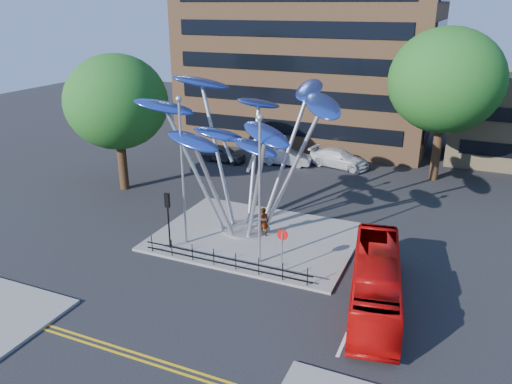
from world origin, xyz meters
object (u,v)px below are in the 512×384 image
at_px(red_bus, 376,282).
at_px(parked_car_left, 223,153).
at_px(tree_left, 117,102).
at_px(parked_car_right, 339,158).
at_px(tree_right, 446,81).
at_px(street_lamp_left, 182,159).
at_px(no_entry_sign_island, 282,243).
at_px(leaf_sculpture, 244,125).
at_px(traffic_light_island, 168,209).
at_px(pedestrian, 263,222).
at_px(parked_car_mid, 286,157).
at_px(street_lamp_right, 260,178).

xyz_separation_m(red_bus, parked_car_left, (-17.36, 18.01, -0.53)).
distance_m(tree_left, parked_car_right, 19.49).
height_order(tree_right, street_lamp_left, tree_right).
distance_m(street_lamp_left, no_entry_sign_island, 7.47).
height_order(leaf_sculpture, street_lamp_left, leaf_sculpture).
bearing_deg(parked_car_left, traffic_light_island, -160.73).
height_order(no_entry_sign_island, pedestrian, no_entry_sign_island).
relative_size(traffic_light_island, no_entry_sign_island, 1.40).
xyz_separation_m(tree_right, street_lamp_left, (-12.50, -18.50, -2.68)).
bearing_deg(tree_right, parked_car_mid, -174.81).
xyz_separation_m(red_bus, parked_car_mid, (-11.65, 19.32, -0.53)).
bearing_deg(parked_car_mid, parked_car_right, -80.77).
bearing_deg(tree_left, red_bus, -21.84).
bearing_deg(leaf_sculpture, traffic_light_island, -125.04).
distance_m(red_bus, parked_car_right, 21.82).
distance_m(tree_left, parked_car_mid, 15.62).
height_order(traffic_light_island, parked_car_left, traffic_light_island).
bearing_deg(parked_car_mid, street_lamp_left, 173.29).
xyz_separation_m(tree_right, parked_car_left, (-18.26, -2.45, -7.30)).
height_order(tree_right, leaf_sculpture, tree_right).
height_order(street_lamp_right, parked_car_right, street_lamp_right).
distance_m(leaf_sculpture, red_bus, 11.91).
height_order(tree_left, leaf_sculpture, tree_left).
bearing_deg(parked_car_mid, tree_left, 132.10).
height_order(leaf_sculpture, parked_car_mid, leaf_sculpture).
height_order(tree_right, red_bus, tree_right).
bearing_deg(no_entry_sign_island, tree_left, 154.93).
bearing_deg(pedestrian, red_bus, 129.80).
bearing_deg(pedestrian, traffic_light_island, 20.98).
bearing_deg(traffic_light_island, tree_left, 140.19).
relative_size(leaf_sculpture, red_bus, 1.39).
xyz_separation_m(pedestrian, parked_car_mid, (-3.92, 14.67, -0.34)).
bearing_deg(street_lamp_right, no_entry_sign_island, -17.87).
xyz_separation_m(street_lamp_left, no_entry_sign_island, (6.50, -0.98, -3.54)).
height_order(street_lamp_left, parked_car_right, street_lamp_left).
height_order(parked_car_mid, parked_car_right, parked_car_right).
xyz_separation_m(tree_left, red_bus, (21.11, -8.46, -5.52)).
distance_m(tree_right, no_entry_sign_island, 21.31).
distance_m(traffic_light_island, no_entry_sign_island, 7.05).
height_order(leaf_sculpture, pedestrian, leaf_sculpture).
height_order(street_lamp_right, traffic_light_island, street_lamp_right).
bearing_deg(tree_left, parked_car_mid, 48.94).
relative_size(red_bus, parked_car_right, 1.70).
bearing_deg(red_bus, parked_car_right, 99.05).
distance_m(tree_right, red_bus, 21.57).
distance_m(tree_right, pedestrian, 19.30).
height_order(tree_left, traffic_light_island, tree_left).
distance_m(pedestrian, parked_car_mid, 15.19).
relative_size(street_lamp_right, pedestrian, 4.44).
bearing_deg(street_lamp_right, tree_right, 68.46).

